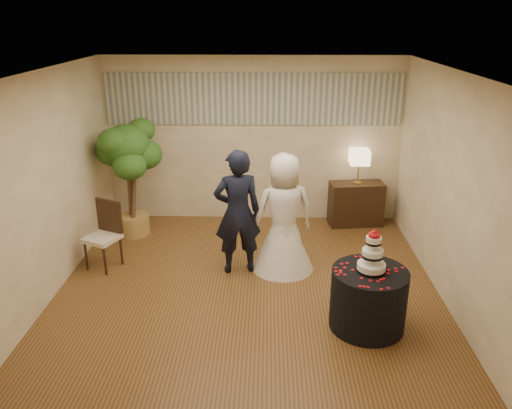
{
  "coord_description": "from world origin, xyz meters",
  "views": [
    {
      "loc": [
        0.25,
        -5.77,
        3.43
      ],
      "look_at": [
        0.1,
        0.4,
        1.05
      ],
      "focal_mm": 35.0,
      "sensor_mm": 36.0,
      "label": 1
    }
  ],
  "objects_px": {
    "console": "(356,204)",
    "table_lamp": "(359,167)",
    "groom": "(238,212)",
    "side_chair": "(102,236)",
    "wedding_cake": "(373,251)",
    "ficus_tree": "(129,178)",
    "bride": "(284,213)",
    "cake_table": "(368,299)"
  },
  "relations": [
    {
      "from": "side_chair",
      "to": "table_lamp",
      "type": "bearing_deg",
      "value": 47.74
    },
    {
      "from": "console",
      "to": "side_chair",
      "type": "distance_m",
      "value": 4.19
    },
    {
      "from": "bride",
      "to": "wedding_cake",
      "type": "height_order",
      "value": "bride"
    },
    {
      "from": "side_chair",
      "to": "wedding_cake",
      "type": "bearing_deg",
      "value": 3.04
    },
    {
      "from": "console",
      "to": "groom",
      "type": "bearing_deg",
      "value": -144.93
    },
    {
      "from": "bride",
      "to": "wedding_cake",
      "type": "bearing_deg",
      "value": 110.39
    },
    {
      "from": "bride",
      "to": "table_lamp",
      "type": "distance_m",
      "value": 2.08
    },
    {
      "from": "console",
      "to": "ficus_tree",
      "type": "distance_m",
      "value": 3.8
    },
    {
      "from": "table_lamp",
      "to": "groom",
      "type": "bearing_deg",
      "value": -138.27
    },
    {
      "from": "bride",
      "to": "side_chair",
      "type": "bearing_deg",
      "value": -12.29
    },
    {
      "from": "cake_table",
      "to": "bride",
      "type": "bearing_deg",
      "value": 123.72
    },
    {
      "from": "console",
      "to": "ficus_tree",
      "type": "height_order",
      "value": "ficus_tree"
    },
    {
      "from": "table_lamp",
      "to": "ficus_tree",
      "type": "xyz_separation_m",
      "value": [
        -3.72,
        -0.51,
        -0.07
      ]
    },
    {
      "from": "groom",
      "to": "console",
      "type": "distance_m",
      "value": 2.62
    },
    {
      "from": "groom",
      "to": "side_chair",
      "type": "bearing_deg",
      "value": -13.4
    },
    {
      "from": "groom",
      "to": "side_chair",
      "type": "relative_size",
      "value": 1.83
    },
    {
      "from": "console",
      "to": "table_lamp",
      "type": "height_order",
      "value": "table_lamp"
    },
    {
      "from": "table_lamp",
      "to": "side_chair",
      "type": "xyz_separation_m",
      "value": [
        -3.85,
        -1.67,
        -0.55
      ]
    },
    {
      "from": "wedding_cake",
      "to": "console",
      "type": "height_order",
      "value": "wedding_cake"
    },
    {
      "from": "cake_table",
      "to": "table_lamp",
      "type": "distance_m",
      "value": 3.12
    },
    {
      "from": "groom",
      "to": "bride",
      "type": "height_order",
      "value": "groom"
    },
    {
      "from": "groom",
      "to": "ficus_tree",
      "type": "xyz_separation_m",
      "value": [
        -1.8,
        1.21,
        0.08
      ]
    },
    {
      "from": "cake_table",
      "to": "wedding_cake",
      "type": "xyz_separation_m",
      "value": [
        0.0,
        0.0,
        0.61
      ]
    },
    {
      "from": "bride",
      "to": "wedding_cake",
      "type": "distance_m",
      "value": 1.7
    },
    {
      "from": "wedding_cake",
      "to": "console",
      "type": "xyz_separation_m",
      "value": [
        0.35,
        3.03,
        -0.6
      ]
    },
    {
      "from": "console",
      "to": "table_lamp",
      "type": "bearing_deg",
      "value": 0.0
    },
    {
      "from": "table_lamp",
      "to": "side_chair",
      "type": "distance_m",
      "value": 4.23
    },
    {
      "from": "cake_table",
      "to": "groom",
      "type": "bearing_deg",
      "value": 140.08
    },
    {
      "from": "bride",
      "to": "table_lamp",
      "type": "relative_size",
      "value": 2.92
    },
    {
      "from": "groom",
      "to": "cake_table",
      "type": "distance_m",
      "value": 2.12
    },
    {
      "from": "bride",
      "to": "ficus_tree",
      "type": "relative_size",
      "value": 0.88
    },
    {
      "from": "wedding_cake",
      "to": "ficus_tree",
      "type": "height_order",
      "value": "ficus_tree"
    },
    {
      "from": "groom",
      "to": "bride",
      "type": "distance_m",
      "value": 0.64
    },
    {
      "from": "groom",
      "to": "cake_table",
      "type": "height_order",
      "value": "groom"
    },
    {
      "from": "groom",
      "to": "side_chair",
      "type": "height_order",
      "value": "groom"
    },
    {
      "from": "bride",
      "to": "groom",
      "type": "bearing_deg",
      "value": -5.0
    },
    {
      "from": "table_lamp",
      "to": "cake_table",
      "type": "bearing_deg",
      "value": -96.51
    },
    {
      "from": "cake_table",
      "to": "ficus_tree",
      "type": "height_order",
      "value": "ficus_tree"
    },
    {
      "from": "bride",
      "to": "ficus_tree",
      "type": "height_order",
      "value": "ficus_tree"
    },
    {
      "from": "ficus_tree",
      "to": "wedding_cake",
      "type": "bearing_deg",
      "value": -36.81
    },
    {
      "from": "bride",
      "to": "cake_table",
      "type": "bearing_deg",
      "value": 110.39
    },
    {
      "from": "groom",
      "to": "table_lamp",
      "type": "xyz_separation_m",
      "value": [
        1.92,
        1.71,
        0.15
      ]
    }
  ]
}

